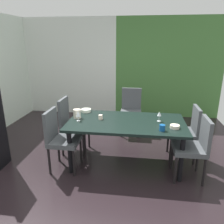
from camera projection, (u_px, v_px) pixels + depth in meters
ground_plane at (98, 175)px, 3.31m from camera, size 5.21×6.00×0.02m
back_panel_interior at (69, 67)px, 5.87m from camera, size 2.53×0.10×2.51m
garden_window_panel at (168, 69)px, 5.54m from camera, size 2.67×0.10×2.51m
dining_table at (126, 126)px, 3.42m from camera, size 1.81×0.99×0.73m
chair_right_near at (195, 145)px, 3.07m from camera, size 0.44×0.44×0.93m
chair_head_far at (131, 109)px, 4.69m from camera, size 0.44×0.45×0.97m
chair_right_far at (187, 130)px, 3.61m from camera, size 0.44×0.44×0.92m
chair_left_near at (59, 136)px, 3.32m from camera, size 0.44×0.44×0.95m
chair_left_far at (71, 123)px, 3.85m from camera, size 0.44×0.44×0.99m
wine_glass_right at (78, 114)px, 3.38m from camera, size 0.07×0.07×0.16m
wine_glass_center at (159, 114)px, 3.36m from camera, size 0.06×0.06×0.16m
serving_bowl_west at (86, 110)px, 3.85m from camera, size 0.18×0.18×0.05m
serving_bowl_corner at (175, 127)px, 3.12m from camera, size 0.14×0.14×0.05m
cup_near_shelf at (101, 117)px, 3.48m from camera, size 0.07×0.07×0.07m
cup_north at (162, 128)px, 3.03m from camera, size 0.08×0.08×0.09m
pitcher_south at (77, 114)px, 3.53m from camera, size 0.14×0.12×0.15m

